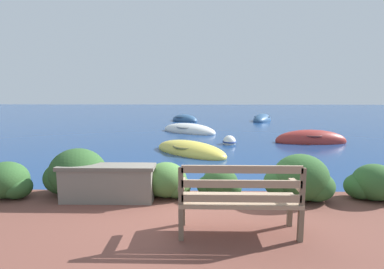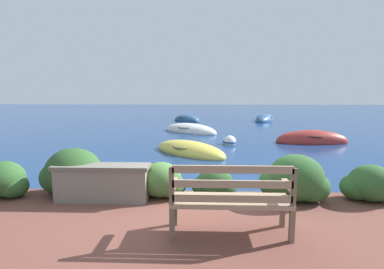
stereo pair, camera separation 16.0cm
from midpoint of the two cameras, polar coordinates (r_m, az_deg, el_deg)
The scene contains 15 objects.
ground_plane at distance 5.56m, azimuth -0.85°, elevation -12.80°, with size 80.00×80.00×0.00m.
park_bench at distance 3.79m, azimuth 8.61°, elevation -11.79°, with size 1.49×0.48×0.93m.
stone_wall at distance 5.12m, azimuth -15.87°, elevation -8.80°, with size 1.55×0.39×0.60m.
hedge_clump_far_left at distance 6.00m, azimuth -31.66°, elevation -7.59°, with size 0.90×0.65×0.61m.
hedge_clump_left at distance 5.55m, azimuth -20.95°, elevation -7.16°, with size 1.20×0.86×0.82m.
hedge_clump_centre at distance 5.14m, azimuth -5.14°, elevation -8.96°, with size 0.88×0.63×0.60m.
hedge_clump_right at distance 5.12m, azimuth 5.15°, elevation -9.45°, with size 0.75×0.54×0.51m.
hedge_clump_far_right at distance 5.24m, azimuth 19.78°, elevation -8.26°, with size 1.12×0.81×0.76m.
hedge_clump_extra at distance 5.76m, azimuth 31.43°, elevation -8.25°, with size 0.88×0.63×0.60m.
rowboat_nearest at distance 9.75m, azimuth 0.01°, elevation -3.20°, with size 2.89×2.83×0.69m.
rowboat_mid at distance 12.55m, azimuth 22.16°, elevation -1.17°, with size 2.75×0.98×0.88m.
rowboat_far at distance 14.71m, azimuth -0.05°, elevation 0.71°, with size 3.20×2.92×0.75m.
rowboat_outer at distance 20.12m, azimuth -0.77°, elevation 2.77°, with size 2.34×2.42×0.79m.
rowboat_distant at distance 20.92m, azimuth 13.86°, elevation 2.74°, with size 2.11×3.17×0.82m.
mooring_buoy at distance 11.46m, azimuth 7.58°, elevation -1.41°, with size 0.54×0.54×0.49m.
Camera 2 is at (0.35, -5.18, 2.00)m, focal length 28.00 mm.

